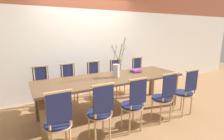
% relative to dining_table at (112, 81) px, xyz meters
% --- Properties ---
extents(ground_plane, '(16.00, 16.00, 0.00)m').
position_rel_dining_table_xyz_m(ground_plane, '(0.00, 0.00, -0.67)').
color(ground_plane, '#9E7047').
extents(wall_rear, '(12.00, 0.06, 3.20)m').
position_rel_dining_table_xyz_m(wall_rear, '(0.00, 1.32, 0.93)').
color(wall_rear, white).
rests_on(wall_rear, ground_plane).
extents(dining_table, '(3.00, 0.96, 0.75)m').
position_rel_dining_table_xyz_m(dining_table, '(0.00, 0.00, 0.00)').
color(dining_table, brown).
rests_on(dining_table, ground_plane).
extents(chair_near_leftend, '(0.39, 0.39, 0.95)m').
position_rel_dining_table_xyz_m(chair_near_leftend, '(-1.25, -0.80, -0.16)').
color(chair_near_leftend, '#1E234C').
rests_on(chair_near_leftend, ground_plane).
extents(chair_near_left, '(0.39, 0.39, 0.95)m').
position_rel_dining_table_xyz_m(chair_near_left, '(-0.63, -0.80, -0.16)').
color(chair_near_left, '#1E234C').
rests_on(chair_near_left, ground_plane).
extents(chair_near_center, '(0.39, 0.39, 0.95)m').
position_rel_dining_table_xyz_m(chair_near_center, '(-0.03, -0.80, -0.16)').
color(chair_near_center, '#1E234C').
rests_on(chair_near_center, ground_plane).
extents(chair_near_right, '(0.39, 0.39, 0.95)m').
position_rel_dining_table_xyz_m(chair_near_right, '(0.65, -0.80, -0.16)').
color(chair_near_right, '#1E234C').
rests_on(chair_near_right, ground_plane).
extents(chair_near_rightend, '(0.39, 0.39, 0.95)m').
position_rel_dining_table_xyz_m(chair_near_rightend, '(1.23, -0.80, -0.16)').
color(chair_near_rightend, '#1E234C').
rests_on(chair_near_rightend, ground_plane).
extents(chair_far_leftend, '(0.39, 0.39, 0.95)m').
position_rel_dining_table_xyz_m(chair_far_leftend, '(-1.24, 0.80, -0.16)').
color(chair_far_leftend, '#1E234C').
rests_on(chair_far_leftend, ground_plane).
extents(chair_far_left, '(0.39, 0.39, 0.95)m').
position_rel_dining_table_xyz_m(chair_far_left, '(-0.66, 0.80, -0.16)').
color(chair_far_left, '#1E234C').
rests_on(chair_far_left, ground_plane).
extents(chair_far_center, '(0.39, 0.39, 0.95)m').
position_rel_dining_table_xyz_m(chair_far_center, '(-0.03, 0.80, -0.16)').
color(chair_far_center, '#1E234C').
rests_on(chair_far_center, ground_plane).
extents(chair_far_right, '(0.39, 0.39, 0.95)m').
position_rel_dining_table_xyz_m(chair_far_right, '(0.60, 0.80, -0.16)').
color(chair_far_right, '#1E234C').
rests_on(chair_far_right, ground_plane).
extents(chair_far_rightend, '(0.39, 0.39, 0.95)m').
position_rel_dining_table_xyz_m(chair_far_rightend, '(1.30, 0.80, -0.16)').
color(chair_far_rightend, '#1E234C').
rests_on(chair_far_rightend, ground_plane).
extents(vase_centerpiece, '(0.32, 0.33, 0.80)m').
position_rel_dining_table_xyz_m(vase_centerpiece, '(0.08, -0.03, 0.23)').
color(vase_centerpiece, silver).
rests_on(vase_centerpiece, dining_table).
extents(book_stack, '(0.23, 0.21, 0.05)m').
position_rel_dining_table_xyz_m(book_stack, '(0.70, 0.14, 0.11)').
color(book_stack, '#234C8C').
rests_on(book_stack, dining_table).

